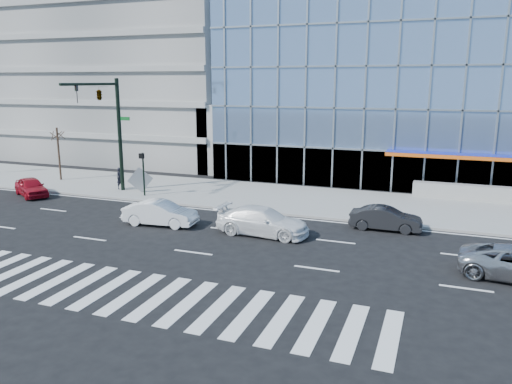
% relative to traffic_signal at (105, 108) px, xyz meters
% --- Properties ---
extents(ground, '(160.00, 160.00, 0.00)m').
position_rel_traffic_signal_xyz_m(ground, '(11.00, -4.57, -6.16)').
color(ground, black).
rests_on(ground, ground).
extents(sidewalk, '(120.00, 8.00, 0.15)m').
position_rel_traffic_signal_xyz_m(sidewalk, '(11.00, 3.43, -6.09)').
color(sidewalk, gray).
rests_on(sidewalk, ground).
extents(theatre_building, '(42.00, 26.00, 15.00)m').
position_rel_traffic_signal_xyz_m(theatre_building, '(25.00, 21.43, 1.34)').
color(theatre_building, '#7393C0').
rests_on(theatre_building, ground).
extents(parking_garage, '(24.00, 24.00, 20.00)m').
position_rel_traffic_signal_xyz_m(parking_garage, '(-9.00, 21.43, 3.84)').
color(parking_garage, gray).
rests_on(parking_garage, ground).
extents(ramp_block, '(6.00, 8.00, 6.00)m').
position_rel_traffic_signal_xyz_m(ramp_block, '(5.00, 13.43, -3.16)').
color(ramp_block, gray).
rests_on(ramp_block, ground).
extents(traffic_signal, '(1.14, 5.74, 8.00)m').
position_rel_traffic_signal_xyz_m(traffic_signal, '(0.00, 0.00, 0.00)').
color(traffic_signal, black).
rests_on(traffic_signal, sidewalk).
extents(ped_signal_post, '(0.30, 0.33, 3.00)m').
position_rel_traffic_signal_xyz_m(ped_signal_post, '(2.50, 0.37, -4.02)').
color(ped_signal_post, black).
rests_on(ped_signal_post, sidewalk).
extents(street_tree_near, '(1.10, 1.10, 4.23)m').
position_rel_traffic_signal_xyz_m(street_tree_near, '(-7.00, 2.93, -2.39)').
color(street_tree_near, '#332319').
rests_on(street_tree_near, sidewalk).
extents(white_suv, '(5.08, 2.24, 1.45)m').
position_rel_traffic_signal_xyz_m(white_suv, '(13.11, -4.72, -5.44)').
color(white_suv, white).
rests_on(white_suv, ground).
extents(white_sedan, '(4.29, 1.82, 1.38)m').
position_rel_traffic_signal_xyz_m(white_sedan, '(7.11, -5.07, -5.48)').
color(white_sedan, white).
rests_on(white_sedan, ground).
extents(dark_sedan, '(3.86, 1.37, 1.27)m').
position_rel_traffic_signal_xyz_m(dark_sedan, '(19.11, -1.57, -5.53)').
color(dark_sedan, black).
rests_on(dark_sedan, ground).
extents(red_sedan, '(4.08, 3.27, 1.30)m').
position_rel_traffic_signal_xyz_m(red_sedan, '(-5.25, -1.97, -5.51)').
color(red_sedan, maroon).
rests_on(red_sedan, ground).
extents(pedestrian, '(0.56, 0.68, 1.60)m').
position_rel_traffic_signal_xyz_m(pedestrian, '(-0.35, 1.65, -5.22)').
color(pedestrian, black).
rests_on(pedestrian, sidewalk).
extents(tilted_panel, '(1.60, 1.00, 1.83)m').
position_rel_traffic_signal_xyz_m(tilted_panel, '(1.67, 1.20, -5.10)').
color(tilted_panel, '#9D9D9D').
rests_on(tilted_panel, sidewalk).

